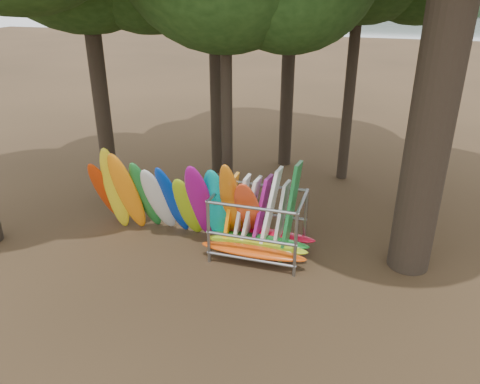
# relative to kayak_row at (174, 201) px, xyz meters

# --- Properties ---
(ground) EXTENTS (120.00, 120.00, 0.00)m
(ground) POSITION_rel_kayak_row_xyz_m (1.78, -0.46, -1.34)
(ground) COLOR #47331E
(ground) RESTS_ON ground
(lake) EXTENTS (160.00, 160.00, 0.00)m
(lake) POSITION_rel_kayak_row_xyz_m (1.78, 59.54, -1.34)
(lake) COLOR gray
(lake) RESTS_ON ground
(far_shore) EXTENTS (160.00, 4.00, 4.00)m
(far_shore) POSITION_rel_kayak_row_xyz_m (1.78, 109.54, 0.66)
(far_shore) COLOR black
(far_shore) RESTS_ON ground
(kayak_row) EXTENTS (5.45, 2.03, 3.11)m
(kayak_row) POSITION_rel_kayak_row_xyz_m (0.00, 0.00, 0.00)
(kayak_row) COLOR red
(kayak_row) RESTS_ON ground
(storage_rack) EXTENTS (3.17, 1.62, 2.91)m
(storage_rack) POSITION_rel_kayak_row_xyz_m (2.58, -0.06, -0.45)
(storage_rack) COLOR slate
(storage_rack) RESTS_ON ground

